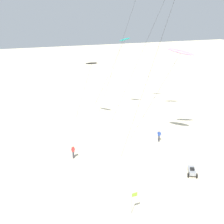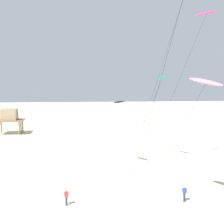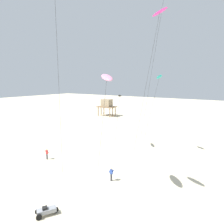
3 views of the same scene
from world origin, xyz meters
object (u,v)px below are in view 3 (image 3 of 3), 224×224
kite_flyer_nearest (47,154)px  stilt_house (107,104)px  kite_pink (107,78)px  kite_teal (159,78)px  kite_blue (163,2)px  beach_buggy (46,211)px  kite_magenta (159,16)px  kite_flyer_furthest (111,174)px  kite_black (120,96)px

kite_flyer_nearest → stilt_house: size_ratio=0.27×
kite_pink → kite_teal: kite_teal is taller
kite_blue → kite_pink: bearing=-96.9°
kite_pink → beach_buggy: bearing=-108.4°
kite_magenta → stilt_house: 48.15m
kite_flyer_furthest → kite_black: bearing=117.4°
kite_teal → beach_buggy: 24.84m
kite_blue → kite_teal: bearing=114.1°
kite_teal → beach_buggy: (-2.00, -21.55, -12.20)m
kite_magenta → kite_flyer_nearest: kite_magenta is taller
kite_black → kite_blue: size_ratio=0.41×
kite_teal → kite_flyer_nearest: size_ratio=7.91×
kite_flyer_nearest → stilt_house: 41.13m
kite_flyer_nearest → beach_buggy: size_ratio=0.81×
kite_pink → kite_flyer_nearest: 17.64m
kite_blue → beach_buggy: kite_blue is taller
kite_black → beach_buggy: kite_black is taller
kite_blue → kite_flyer_nearest: size_ratio=14.27×
kite_flyer_nearest → kite_magenta: bearing=17.2°
kite_black → kite_flyer_nearest: 15.36m
kite_flyer_furthest → kite_pink: bearing=-67.1°
kite_magenta → stilt_house: (-31.26, 33.09, -15.71)m
kite_flyer_nearest → beach_buggy: bearing=-38.9°
kite_black → kite_magenta: 15.14m
stilt_house → kite_flyer_furthest: bearing=-53.9°
kite_magenta → kite_blue: bearing=105.6°
kite_blue → stilt_house: size_ratio=3.87×
kite_blue → kite_teal: kite_blue is taller
kite_pink → kite_flyer_nearest: (-13.12, 2.24, -11.57)m
kite_pink → kite_magenta: (2.60, 7.10, 7.36)m
beach_buggy → kite_flyer_furthest: bearing=81.7°
kite_black → kite_teal: 7.39m
kite_pink → kite_blue: 15.56m
kite_pink → kite_flyer_nearest: size_ratio=7.82×
kite_black → kite_blue: kite_blue is taller
kite_pink → stilt_house: (-28.66, 40.19, -8.35)m
kite_magenta → kite_flyer_furthest: size_ratio=12.26×
kite_magenta → kite_flyer_nearest: bearing=-162.8°
kite_teal → kite_flyer_nearest: 21.62m
kite_flyer_furthest → kite_magenta: bearing=54.8°
kite_pink → beach_buggy: kite_pink is taller
kite_teal → stilt_house: 38.97m
kite_flyer_nearest → kite_flyer_furthest: same height
stilt_house → kite_pink: bearing=-54.5°
kite_teal → kite_flyer_nearest: bearing=-135.5°
kite_pink → kite_blue: (1.38, 11.49, 10.41)m
kite_pink → stilt_house: bearing=125.5°
kite_flyer_nearest → stilt_house: (-15.54, 37.95, 3.23)m
kite_blue → stilt_house: 45.59m
kite_blue → stilt_house: kite_blue is taller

